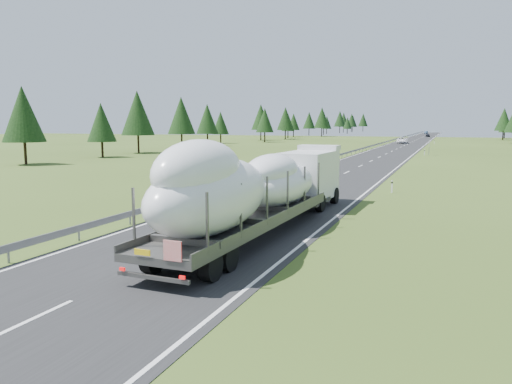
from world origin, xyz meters
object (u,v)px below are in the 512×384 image
(boat_truck, at_px, (260,185))
(distant_van, at_px, (402,140))
(highway_sign, at_px, (429,145))
(distant_car_dark, at_px, (428,135))
(distant_car_blue, at_px, (426,132))

(boat_truck, height_order, distant_van, boat_truck)
(highway_sign, xyz_separation_m, distant_van, (-8.85, 49.50, -0.96))
(boat_truck, relative_size, distant_car_dark, 5.41)
(highway_sign, bearing_deg, distant_van, 100.13)
(boat_truck, bearing_deg, distant_van, 91.83)
(distant_van, xyz_separation_m, distant_car_blue, (0.15, 128.08, -0.10))
(boat_truck, bearing_deg, highway_sign, 85.70)
(distant_car_dark, height_order, distant_car_blue, distant_car_blue)
(boat_truck, distance_m, distant_van, 117.30)
(boat_truck, distance_m, distant_car_blue, 245.35)
(distant_car_dark, bearing_deg, boat_truck, -94.16)
(distant_car_blue, bearing_deg, distant_van, -86.94)
(boat_truck, xyz_separation_m, distant_van, (-3.75, 117.23, -1.64))
(highway_sign, distance_m, distant_car_dark, 120.30)
(distant_van, height_order, distant_car_dark, distant_van)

